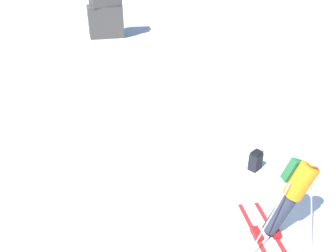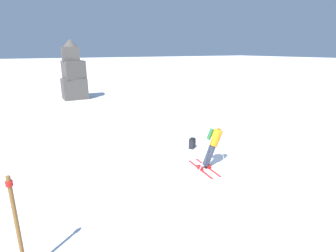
{
  "view_description": "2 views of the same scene",
  "coord_description": "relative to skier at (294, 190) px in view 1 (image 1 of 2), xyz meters",
  "views": [
    {
      "loc": [
        -2.62,
        -3.9,
        4.69
      ],
      "look_at": [
        -0.71,
        3.42,
        0.73
      ],
      "focal_mm": 35.0,
      "sensor_mm": 36.0,
      "label": 1
    },
    {
      "loc": [
        -5.54,
        -7.41,
        4.45
      ],
      "look_at": [
        -0.5,
        1.44,
        1.48
      ],
      "focal_mm": 28.0,
      "sensor_mm": 36.0,
      "label": 2
    }
  ],
  "objects": [
    {
      "name": "ground_plane",
      "position": [
        -0.69,
        0.02,
        -1.0
      ],
      "size": [
        300.0,
        300.0,
        0.0
      ],
      "primitive_type": "plane",
      "color": "white"
    },
    {
      "name": "skier",
      "position": [
        0.0,
        0.0,
        0.0
      ],
      "size": [
        1.54,
        1.82,
        1.83
      ],
      "rotation": [
        0.0,
        0.0,
        -0.1
      ],
      "color": "red",
      "rests_on": "ground"
    },
    {
      "name": "spare_backpack",
      "position": [
        0.44,
        2.03,
        -0.76
      ],
      "size": [
        0.37,
        0.34,
        0.5
      ],
      "rotation": [
        0.0,
        0.0,
        3.66
      ],
      "color": "black",
      "rests_on": "ground"
    }
  ]
}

